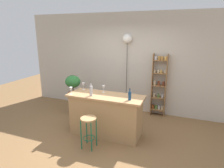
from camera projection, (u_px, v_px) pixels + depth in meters
name	position (u px, v px, depth m)	size (l,w,h in m)	color
ground	(101.00, 140.00, 4.28)	(12.00, 12.00, 0.00)	brown
back_wall	(128.00, 63.00, 5.67)	(6.40, 0.10, 2.80)	#BCB2A3
kitchen_counter	(106.00, 115.00, 4.43)	(1.69, 0.63, 0.93)	#A87F51
bar_stool	(89.00, 126.00, 3.90)	(0.31, 0.31, 0.65)	#196642
spice_shelf	(159.00, 85.00, 5.33)	(0.39, 0.18, 1.72)	olive
plant_stool	(74.00, 106.00, 5.62)	(0.29, 0.29, 0.45)	#2D2823
potted_plant	(73.00, 85.00, 5.46)	(0.43, 0.39, 0.67)	#A86B4C
bottle_wine_red	(130.00, 96.00, 3.99)	(0.06, 0.06, 0.25)	navy
bottle_vinegar	(91.00, 91.00, 4.24)	(0.07, 0.07, 0.31)	#B2B2B7
wine_glass_left	(71.00, 89.00, 4.35)	(0.07, 0.07, 0.16)	silver
wine_glass_center	(83.00, 85.00, 4.71)	(0.07, 0.07, 0.16)	silver
wine_glass_right	(104.00, 87.00, 4.49)	(0.07, 0.07, 0.16)	silver
pendant_globe_light	(127.00, 39.00, 5.40)	(0.26, 0.26, 2.22)	black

